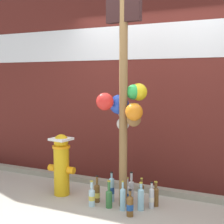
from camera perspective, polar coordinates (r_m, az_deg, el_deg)
name	(u,v)px	position (r m, az deg, el deg)	size (l,w,h in m)	color
ground_plane	(116,220)	(3.92, 0.70, -17.74)	(14.00, 14.00, 0.00)	#ADA899
building_wall	(158,53)	(4.92, 7.79, 9.86)	(10.00, 0.21, 3.84)	#561E19
curb_strip	(148,189)	(4.79, 6.07, -12.80)	(8.00, 0.12, 0.08)	gray
memorial_post	(125,93)	(4.04, 2.17, 3.30)	(0.57, 0.44, 2.57)	olive
fire_hydrant	(61,163)	(4.60, -8.53, -8.54)	(0.39, 0.28, 0.82)	gold
bottle_0	(109,197)	(4.20, -0.51, -14.20)	(0.08, 0.08, 0.34)	#337038
bottle_1	(112,189)	(4.39, -0.07, -12.86)	(0.07, 0.07, 0.38)	#93CCE0
bottle_2	(127,194)	(4.35, 2.60, -13.65)	(0.07, 0.07, 0.33)	silver
bottle_3	(141,195)	(4.26, 5.00, -13.74)	(0.06, 0.06, 0.35)	brown
bottle_4	(92,197)	(4.26, -3.43, -14.05)	(0.08, 0.08, 0.32)	#B2DBEA
bottle_5	(156,196)	(4.28, 7.38, -13.82)	(0.07, 0.07, 0.31)	brown
bottle_6	(123,198)	(4.12, 1.82, -14.37)	(0.07, 0.07, 0.36)	#93CCE0
bottle_7	(152,198)	(4.21, 6.70, -14.15)	(0.06, 0.06, 0.32)	silver
bottle_8	(131,189)	(4.45, 3.28, -12.82)	(0.07, 0.07, 0.37)	silver
bottle_9	(97,193)	(4.38, -2.55, -13.42)	(0.07, 0.07, 0.34)	brown
bottle_10	(130,205)	(3.97, 3.05, -15.48)	(0.08, 0.08, 0.31)	brown
bottle_11	(141,198)	(4.14, 4.90, -14.29)	(0.08, 0.08, 0.34)	#93CCE0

